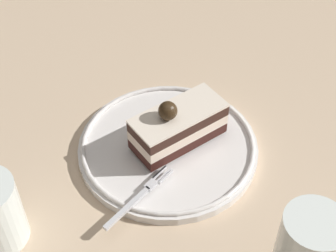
% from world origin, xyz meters
% --- Properties ---
extents(ground_plane, '(2.40, 2.40, 0.00)m').
position_xyz_m(ground_plane, '(0.00, 0.00, 0.00)').
color(ground_plane, '#CDB190').
extents(dessert_plate, '(0.23, 0.23, 0.02)m').
position_xyz_m(dessert_plate, '(0.02, 0.01, 0.01)').
color(dessert_plate, silver).
rests_on(dessert_plate, ground_plane).
extents(cake_slice, '(0.10, 0.13, 0.07)m').
position_xyz_m(cake_slice, '(0.01, -0.01, 0.04)').
color(cake_slice, '#361712').
rests_on(cake_slice, dessert_plate).
extents(fork, '(0.03, 0.11, 0.00)m').
position_xyz_m(fork, '(0.00, 0.10, 0.02)').
color(fork, silver).
rests_on(fork, dessert_plate).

